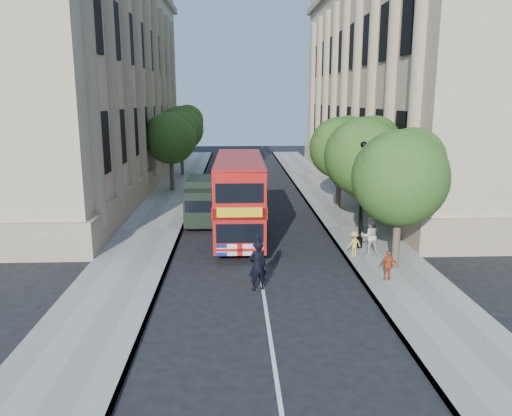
{
  "coord_description": "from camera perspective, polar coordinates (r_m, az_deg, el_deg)",
  "views": [
    {
      "loc": [
        -1.05,
        -17.14,
        7.27
      ],
      "look_at": [
        -0.08,
        5.27,
        2.3
      ],
      "focal_mm": 35.0,
      "sensor_mm": 36.0,
      "label": 1
    }
  ],
  "objects": [
    {
      "name": "tree_right_near",
      "position": [
        21.53,
        16.26,
        3.93
      ],
      "size": [
        4.0,
        4.0,
        6.08
      ],
      "color": "#473828",
      "rests_on": "ground"
    },
    {
      "name": "double_decker_bus",
      "position": [
        26.05,
        -1.91,
        1.48
      ],
      "size": [
        2.5,
        9.04,
        4.16
      ],
      "rotation": [
        0.0,
        0.0,
        -0.01
      ],
      "color": "#AC0F0B",
      "rests_on": "ground"
    },
    {
      "name": "building_left",
      "position": [
        43.1,
        -20.31,
        14.04
      ],
      "size": [
        12.0,
        38.0,
        18.0
      ],
      "primitive_type": "cube",
      "color": "tan",
      "rests_on": "ground"
    },
    {
      "name": "child_a",
      "position": [
        20.7,
        14.87,
        -6.36
      ],
      "size": [
        0.71,
        0.3,
        1.21
      ],
      "primitive_type": "imported",
      "rotation": [
        0.0,
        0.0,
        3.15
      ],
      "color": "#C14B22",
      "rests_on": "pavement_right"
    },
    {
      "name": "box_van",
      "position": [
        29.35,
        -6.04,
        0.67
      ],
      "size": [
        1.94,
        4.64,
        2.64
      ],
      "rotation": [
        0.0,
        0.0,
        -0.01
      ],
      "color": "black",
      "rests_on": "ground"
    },
    {
      "name": "tree_right_far",
      "position": [
        33.04,
        9.65,
        7.18
      ],
      "size": [
        4.0,
        4.0,
        6.15
      ],
      "color": "#473828",
      "rests_on": "ground"
    },
    {
      "name": "building_right",
      "position": [
        43.77,
        17.92,
        14.17
      ],
      "size": [
        12.0,
        38.0,
        18.0
      ],
      "primitive_type": "cube",
      "color": "tan",
      "rests_on": "ground"
    },
    {
      "name": "lamp_post",
      "position": [
        24.39,
        11.94,
        0.96
      ],
      "size": [
        0.32,
        0.32,
        5.16
      ],
      "color": "black",
      "rests_on": "pavement_right"
    },
    {
      "name": "woman_pedestrian",
      "position": [
        23.72,
        12.86,
        -3.11
      ],
      "size": [
        0.95,
        0.78,
        1.79
      ],
      "primitive_type": "imported",
      "rotation": [
        0.0,
        0.0,
        3.26
      ],
      "color": "beige",
      "rests_on": "pavement_right"
    },
    {
      "name": "ground",
      "position": [
        18.65,
        0.97,
        -10.45
      ],
      "size": [
        120.0,
        120.0,
        0.0
      ],
      "primitive_type": "plane",
      "color": "black",
      "rests_on": "ground"
    },
    {
      "name": "tree_left_far",
      "position": [
        39.58,
        -9.69,
        8.22
      ],
      "size": [
        4.0,
        4.0,
        6.3
      ],
      "color": "#473828",
      "rests_on": "ground"
    },
    {
      "name": "pavement_right",
      "position": [
        28.89,
        11.23,
        -2.2
      ],
      "size": [
        3.5,
        80.0,
        0.12
      ],
      "primitive_type": "cube",
      "color": "gray",
      "rests_on": "ground"
    },
    {
      "name": "pavement_left",
      "position": [
        28.47,
        -11.9,
        -2.45
      ],
      "size": [
        3.5,
        80.0,
        0.12
      ],
      "primitive_type": "cube",
      "color": "gray",
      "rests_on": "ground"
    },
    {
      "name": "child_b",
      "position": [
        23.41,
        11.12,
        -4.03
      ],
      "size": [
        0.87,
        0.69,
        1.17
      ],
      "primitive_type": "imported",
      "rotation": [
        0.0,
        0.0,
        3.53
      ],
      "color": "gold",
      "rests_on": "pavement_right"
    },
    {
      "name": "tree_left_back",
      "position": [
        47.5,
        -8.52,
        9.26
      ],
      "size": [
        4.2,
        4.2,
        6.65
      ],
      "color": "#473828",
      "rests_on": "ground"
    },
    {
      "name": "tree_right_mid",
      "position": [
        27.21,
        12.29,
        6.25
      ],
      "size": [
        4.2,
        4.2,
        6.37
      ],
      "color": "#473828",
      "rests_on": "ground"
    },
    {
      "name": "police_constable",
      "position": [
        19.22,
        0.18,
        -6.6
      ],
      "size": [
        0.83,
        0.68,
        1.97
      ],
      "primitive_type": "imported",
      "rotation": [
        0.0,
        0.0,
        3.48
      ],
      "color": "black",
      "rests_on": "ground"
    }
  ]
}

